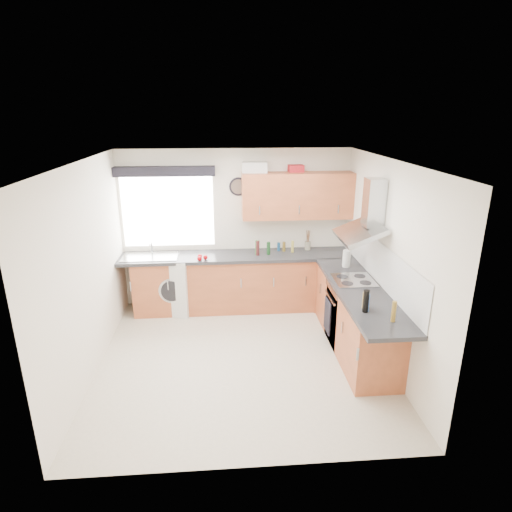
{
  "coord_description": "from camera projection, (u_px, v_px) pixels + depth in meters",
  "views": [
    {
      "loc": [
        -0.2,
        -4.81,
        3.03
      ],
      "look_at": [
        0.25,
        0.85,
        1.1
      ],
      "focal_mm": 30.0,
      "sensor_mm": 36.0,
      "label": 1
    }
  ],
  "objects": [
    {
      "name": "worktop_right",
      "position": [
        361.0,
        291.0,
        5.36
      ],
      "size": [
        0.62,
        2.42,
        0.05
      ],
      "primitive_type": "cube",
      "color": "black",
      "rests_on": "base_cab_right"
    },
    {
      "name": "ground_plane",
      "position": [
        242.0,
        358.0,
        5.53
      ],
      "size": [
        3.6,
        3.6,
        0.0
      ],
      "primitive_type": "plane",
      "color": "beige"
    },
    {
      "name": "jar_2",
      "position": [
        258.0,
        248.0,
        6.59
      ],
      "size": [
        0.06,
        0.06,
        0.23
      ],
      "primitive_type": "cylinder",
      "color": "#3E1616",
      "rests_on": "worktop_back"
    },
    {
      "name": "oven",
      "position": [
        351.0,
        314.0,
        5.79
      ],
      "size": [
        0.56,
        0.58,
        0.85
      ],
      "primitive_type": "cube",
      "color": "black",
      "rests_on": "ground_plane"
    },
    {
      "name": "wall_back",
      "position": [
        236.0,
        229.0,
        6.83
      ],
      "size": [
        3.6,
        0.02,
        2.5
      ],
      "primitive_type": "cube",
      "color": "silver",
      "rests_on": "ground_plane"
    },
    {
      "name": "wall_right",
      "position": [
        387.0,
        263.0,
        5.26
      ],
      "size": [
        0.02,
        3.6,
        2.5
      ],
      "primitive_type": "cube",
      "color": "silver",
      "rests_on": "ground_plane"
    },
    {
      "name": "jar_1",
      "position": [
        268.0,
        248.0,
        6.63
      ],
      "size": [
        0.06,
        0.06,
        0.2
      ],
      "primitive_type": "cylinder",
      "color": "#133616",
      "rests_on": "worktop_back"
    },
    {
      "name": "kitchen_roll",
      "position": [
        347.0,
        259.0,
        6.1
      ],
      "size": [
        0.14,
        0.14,
        0.25
      ],
      "primitive_type": "cylinder",
      "rotation": [
        0.0,
        0.0,
        -0.28
      ],
      "color": "silver",
      "rests_on": "worktop_right"
    },
    {
      "name": "utensil_pot",
      "position": [
        308.0,
        246.0,
        6.88
      ],
      "size": [
        0.11,
        0.11,
        0.13
      ],
      "primitive_type": "cylinder",
      "rotation": [
        0.0,
        0.0,
        -0.16
      ],
      "color": "gray",
      "rests_on": "worktop_back"
    },
    {
      "name": "bottle_0",
      "position": [
        365.0,
        300.0,
        4.81
      ],
      "size": [
        0.07,
        0.07,
        0.19
      ],
      "primitive_type": "cylinder",
      "color": "olive",
      "rests_on": "worktop_right"
    },
    {
      "name": "jar_0",
      "position": [
        284.0,
        247.0,
        6.79
      ],
      "size": [
        0.05,
        0.05,
        0.15
      ],
      "primitive_type": "cylinder",
      "color": "brown",
      "rests_on": "worktop_back"
    },
    {
      "name": "washing_machine",
      "position": [
        174.0,
        283.0,
        6.75
      ],
      "size": [
        0.74,
        0.73,
        0.9
      ],
      "primitive_type": "cube",
      "rotation": [
        0.0,
        0.0,
        -0.26
      ],
      "color": "silver",
      "rests_on": "ground_plane"
    },
    {
      "name": "jar_5",
      "position": [
        257.0,
        248.0,
        6.6
      ],
      "size": [
        0.05,
        0.05,
        0.23
      ],
      "primitive_type": "cylinder",
      "color": "#22531D",
      "rests_on": "worktop_back"
    },
    {
      "name": "window_blind",
      "position": [
        165.0,
        171.0,
        6.36
      ],
      "size": [
        1.5,
        0.18,
        0.14
      ],
      "primitive_type": "cube",
      "color": "black",
      "rests_on": "wall_back"
    },
    {
      "name": "bottle_2",
      "position": [
        367.0,
        303.0,
        4.74
      ],
      "size": [
        0.05,
        0.05,
        0.2
      ],
      "primitive_type": "cylinder",
      "color": "navy",
      "rests_on": "worktop_right"
    },
    {
      "name": "ceiling",
      "position": [
        240.0,
        162.0,
        4.73
      ],
      "size": [
        3.6,
        3.6,
        0.02
      ],
      "primitive_type": "cube",
      "color": "white",
      "rests_on": "wall_back"
    },
    {
      "name": "upper_cabinets",
      "position": [
        297.0,
        196.0,
        6.56
      ],
      "size": [
        1.7,
        0.35,
        0.7
      ],
      "primitive_type": "cube",
      "color": "brown",
      "rests_on": "wall_back"
    },
    {
      "name": "tomato_cluster",
      "position": [
        202.0,
        257.0,
        6.41
      ],
      "size": [
        0.17,
        0.17,
        0.07
      ],
      "primitive_type": null,
      "rotation": [
        0.0,
        0.0,
        0.08
      ],
      "color": "#A50107",
      "rests_on": "worktop_back"
    },
    {
      "name": "bottle_3",
      "position": [
        366.0,
        301.0,
        4.72
      ],
      "size": [
        0.07,
        0.07,
        0.26
      ],
      "primitive_type": "cylinder",
      "color": "black",
      "rests_on": "worktop_right"
    },
    {
      "name": "storage_box",
      "position": [
        296.0,
        168.0,
        6.51
      ],
      "size": [
        0.23,
        0.2,
        0.1
      ],
      "primitive_type": "cube",
      "rotation": [
        0.0,
        0.0,
        0.04
      ],
      "color": "#A4181E",
      "rests_on": "upper_cabinets"
    },
    {
      "name": "jar_4",
      "position": [
        279.0,
        247.0,
        6.82
      ],
      "size": [
        0.05,
        0.05,
        0.13
      ],
      "primitive_type": "cylinder",
      "color": "navy",
      "rests_on": "worktop_back"
    },
    {
      "name": "base_cab_back",
      "position": [
        231.0,
        283.0,
        6.81
      ],
      "size": [
        3.0,
        0.58,
        0.86
      ],
      "primitive_type": "cube",
      "color": "brown",
      "rests_on": "ground_plane"
    },
    {
      "name": "base_cab_right",
      "position": [
        355.0,
        318.0,
        5.65
      ],
      "size": [
        0.58,
        2.1,
        0.86
      ],
      "primitive_type": "cube",
      "color": "brown",
      "rests_on": "ground_plane"
    },
    {
      "name": "hob_plate",
      "position": [
        354.0,
        280.0,
        5.63
      ],
      "size": [
        0.52,
        0.52,
        0.01
      ],
      "primitive_type": "cube",
      "color": "#A6AAAF",
      "rests_on": "worktop_right"
    },
    {
      "name": "splashback",
      "position": [
        377.0,
        261.0,
        5.57
      ],
      "size": [
        0.01,
        3.0,
        0.54
      ],
      "primitive_type": "cube",
      "color": "white",
      "rests_on": "wall_right"
    },
    {
      "name": "window",
      "position": [
        168.0,
        211.0,
        6.64
      ],
      "size": [
        1.4,
        0.02,
        1.1
      ],
      "primitive_type": "cube",
      "color": "silver",
      "rests_on": "wall_back"
    },
    {
      "name": "wall_clock",
      "position": [
        238.0,
        187.0,
        6.6
      ],
      "size": [
        0.29,
        0.04,
        0.29
      ],
      "primitive_type": "cylinder",
      "rotation": [
        1.57,
        0.0,
        0.0
      ],
      "color": "black",
      "rests_on": "wall_back"
    },
    {
      "name": "wall_left",
      "position": [
        87.0,
        272.0,
        4.99
      ],
      "size": [
        0.02,
        3.6,
        2.5
      ],
      "primitive_type": "cube",
      "color": "silver",
      "rests_on": "ground_plane"
    },
    {
      "name": "casserole",
      "position": [
        255.0,
        167.0,
        6.46
      ],
      "size": [
        0.4,
        0.3,
        0.16
      ],
      "primitive_type": "cube",
      "rotation": [
        0.0,
        0.0,
        -0.09
      ],
      "color": "silver",
      "rests_on": "upper_cabinets"
    },
    {
      "name": "jar_3",
      "position": [
        292.0,
        247.0,
        6.74
      ],
      "size": [
        0.04,
        0.04,
        0.19
      ],
      "primitive_type": "cylinder",
      "color": "olive",
      "rests_on": "worktop_back"
    },
    {
      "name": "worktop_back",
      "position": [
        237.0,
        256.0,
        6.66
      ],
      "size": [
        3.6,
        0.62,
        0.05
      ],
      "primitive_type": "cube",
      "color": "black",
      "rests_on": "base_cab_back"
    },
    {
      "name": "base_cab_corner",
      "position": [
        330.0,
        280.0,
        6.92
      ],
      "size": [
        0.6,
        0.6,
        0.86
      ],
      "primitive_type": "cube",
      "color": "brown",
      "rests_on": "ground_plane"
    },
    {
      "name": "bottle_1",
      "position": [
        394.0,
        311.0,
        4.5
      ],
      "size": [
        0.05,
        0.05,
        0.23
      ],
      "primitive_type": "cylinder",
      "color": "olive",
      "rests_on": "worktop_right"
    },
    {
      "name": "extractor_hood",
      "position": [
        366.0,
        217.0,
        5.36
      ],
      "size": [
        0.52,
        0.78,
        0.66
      ],
      "primitive_type": null,
      "color": "#A6AAAF",
      "rests_on": "wall_right"
    },
    {
      "name": "sink",
      "position": [
        150.0,
        254.0,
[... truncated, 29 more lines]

